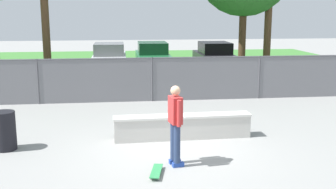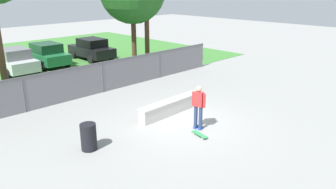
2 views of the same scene
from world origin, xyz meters
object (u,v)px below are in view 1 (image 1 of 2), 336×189
Objects in this scene: concrete_ledge at (183,127)px; skateboarder at (175,122)px; trash_bin at (4,131)px; car_black at (214,56)px; car_silver at (109,58)px; skateboard at (156,171)px; car_green at (152,56)px.

skateboarder is (-0.47, -1.95, 0.68)m from concrete_ledge.
skateboarder is at bearing -21.18° from trash_bin.
concrete_ledge is 13.10m from car_black.
trash_bin is (-4.55, -0.37, 0.16)m from concrete_ledge.
trash_bin is at bearing -100.52° from car_silver.
trash_bin is at bearing 150.18° from skateboard.
car_silver is 1.00× the size of car_black.
car_black is at bearing 0.66° from car_silver.
trash_bin is (-3.60, 2.07, 0.41)m from skateboard.
car_green is 4.33× the size of trash_bin.
car_silver is 1.00× the size of car_green.
skateboarder is 0.43× the size of car_green.
car_green is at bearing 88.80° from concrete_ledge.
concrete_ledge is 4.55× the size of skateboard.
car_black reaches higher than concrete_ledge.
concrete_ledge is 0.89× the size of car_black.
skateboard is 14.96m from car_silver.
skateboarder is at bearing -83.29° from car_silver.
skateboard is 15.71m from car_black.
car_black is at bearing 73.12° from concrete_ledge.
car_black is 15.37m from trash_bin.
concrete_ledge is 2.12m from skateboarder.
skateboarder is 14.88m from car_green.
trash_bin reaches higher than concrete_ledge.
car_silver is 13.05m from trash_bin.
skateboard is (-0.94, -2.44, -0.26)m from concrete_ledge.
car_black is at bearing -6.23° from car_green.
car_silver reaches higher than concrete_ledge.
skateboarder reaches higher than car_silver.
car_green is (0.74, 14.86, -0.17)m from skateboarder.
concrete_ledge is at bearing -80.12° from car_silver.
skateboarder is 0.43× the size of car_black.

